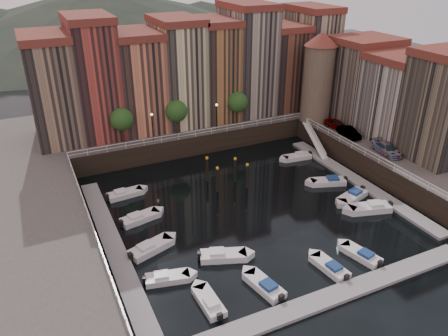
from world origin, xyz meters
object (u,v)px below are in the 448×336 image
car_a (336,125)px  car_c (387,149)px  mooring_pilings (227,174)px  boat_left_1 (166,278)px  corner_tower (318,76)px  car_b (349,133)px  gangway (315,139)px  boat_left_2 (150,248)px  boat_left_3 (139,218)px

car_a → car_c: 10.29m
mooring_pilings → boat_left_1: bearing=-132.3°
corner_tower → car_b: bearing=-88.6°
boat_left_1 → car_a: 38.39m
mooring_pilings → car_b: 20.18m
car_a → boat_left_1: bearing=-157.9°
car_a → car_b: 3.47m
corner_tower → gangway: 9.86m
car_a → boat_left_2: bearing=-164.9°
boat_left_3 → car_b: bearing=-5.1°
gangway → car_c: bearing=-70.3°
corner_tower → boat_left_3: 36.01m
gangway → car_b: 5.17m
boat_left_2 → boat_left_3: boat_left_2 is taller
boat_left_3 → boat_left_2: bearing=-106.8°
mooring_pilings → boat_left_3: (-12.56, -3.35, -1.28)m
mooring_pilings → boat_left_2: mooring_pilings is taller
boat_left_3 → car_c: (33.30, -2.87, 3.35)m
car_b → boat_left_1: bearing=-151.8°
boat_left_2 → car_a: bearing=2.7°
mooring_pilings → car_a: (20.53, 4.07, 2.06)m
gangway → car_b: (3.10, -3.72, 1.79)m
boat_left_3 → mooring_pilings: bearing=2.9°
car_c → boat_left_1: bearing=-162.0°
corner_tower → gangway: corner_tower is taller
gangway → car_b: bearing=-50.2°
mooring_pilings → boat_left_3: bearing=-165.1°
boat_left_2 → boat_left_3: (0.50, 5.95, -0.02)m
car_a → car_b: car_b is taller
corner_tower → boat_left_1: (-32.87, -23.15, -9.86)m
car_b → car_c: car_c is taller
boat_left_2 → boat_left_3: 5.97m
boat_left_3 → car_a: (33.09, 7.41, 3.34)m
mooring_pilings → car_b: car_b is taller
mooring_pilings → car_b: bearing=1.8°
corner_tower → boat_left_1: bearing=-144.8°
boat_left_2 → car_a: car_a is taller
car_b → boat_left_3: bearing=-169.2°
car_a → car_c: size_ratio=0.85×
gangway → mooring_pilings: size_ratio=1.91×
boat_left_1 → car_a: bearing=41.5°
car_a → car_c: car_c is taller
gangway → boat_left_2: bearing=-155.6°
gangway → car_a: car_a is taller
boat_left_3 → car_a: size_ratio=1.17×
gangway → car_b: size_ratio=1.94×
car_c → boat_left_2: bearing=-170.3°
corner_tower → car_a: corner_tower is taller
boat_left_2 → car_c: size_ratio=1.03×
boat_left_2 → car_a: 36.30m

